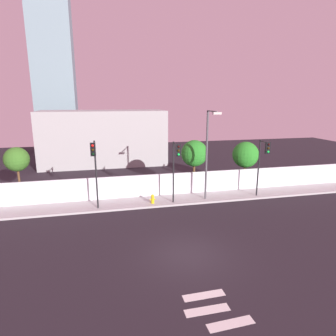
# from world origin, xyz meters

# --- Properties ---
(ground_plane) EXTENTS (80.00, 80.00, 0.00)m
(ground_plane) POSITION_xyz_m (0.00, 0.00, 0.00)
(ground_plane) COLOR black
(sidewalk) EXTENTS (36.00, 2.40, 0.15)m
(sidewalk) POSITION_xyz_m (0.00, 8.20, 0.07)
(sidewalk) COLOR #A9A9A9
(sidewalk) RESTS_ON ground
(perimeter_wall) EXTENTS (36.00, 0.18, 1.80)m
(perimeter_wall) POSITION_xyz_m (0.00, 9.49, 1.05)
(perimeter_wall) COLOR silver
(perimeter_wall) RESTS_ON sidewalk
(crosswalk_marking) EXTENTS (3.04, 3.03, 0.01)m
(crosswalk_marking) POSITION_xyz_m (-0.42, -4.53, 0.00)
(crosswalk_marking) COLOR silver
(crosswalk_marking) RESTS_ON ground
(traffic_light_left) EXTENTS (0.35, 1.29, 5.01)m
(traffic_light_left) POSITION_xyz_m (-4.69, 7.01, 3.78)
(traffic_light_left) COLOR black
(traffic_light_left) RESTS_ON sidewalk
(traffic_light_center) EXTENTS (0.37, 1.60, 4.70)m
(traffic_light_center) POSITION_xyz_m (8.16, 6.83, 3.59)
(traffic_light_center) COLOR black
(traffic_light_center) RESTS_ON sidewalk
(traffic_light_right) EXTENTS (0.35, 1.43, 4.76)m
(traffic_light_right) POSITION_xyz_m (1.10, 6.92, 3.62)
(traffic_light_right) COLOR black
(traffic_light_right) RESTS_ON sidewalk
(street_lamp_curbside) EXTENTS (0.60, 2.02, 7.02)m
(street_lamp_curbside) POSITION_xyz_m (3.78, 7.49, 4.30)
(street_lamp_curbside) COLOR #4C4C51
(street_lamp_curbside) RESTS_ON sidewalk
(fire_hydrant) EXTENTS (0.44, 0.26, 0.72)m
(fire_hydrant) POSITION_xyz_m (-0.55, 7.63, 0.54)
(fire_hydrant) COLOR gold
(fire_hydrant) RESTS_ON sidewalk
(roadside_tree_leftmost) EXTENTS (1.85, 1.85, 4.47)m
(roadside_tree_leftmost) POSITION_xyz_m (-10.50, 10.30, 3.52)
(roadside_tree_leftmost) COLOR brown
(roadside_tree_leftmost) RESTS_ON ground
(roadside_tree_midleft) EXTENTS (2.29, 2.29, 4.56)m
(roadside_tree_midleft) POSITION_xyz_m (3.62, 10.30, 3.40)
(roadside_tree_midleft) COLOR brown
(roadside_tree_midleft) RESTS_ON ground
(roadside_tree_midright) EXTENTS (2.35, 2.35, 4.27)m
(roadside_tree_midright) POSITION_xyz_m (8.48, 10.30, 3.08)
(roadside_tree_midright) COLOR brown
(roadside_tree_midright) RESTS_ON ground
(low_building_distant) EXTENTS (15.01, 6.00, 6.65)m
(low_building_distant) POSITION_xyz_m (-3.88, 23.49, 3.32)
(low_building_distant) COLOR #A0A0A0
(low_building_distant) RESTS_ON ground
(tower_on_skyline) EXTENTS (5.88, 5.00, 29.67)m
(tower_on_skyline) POSITION_xyz_m (-10.69, 35.49, 14.83)
(tower_on_skyline) COLOR gray
(tower_on_skyline) RESTS_ON ground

